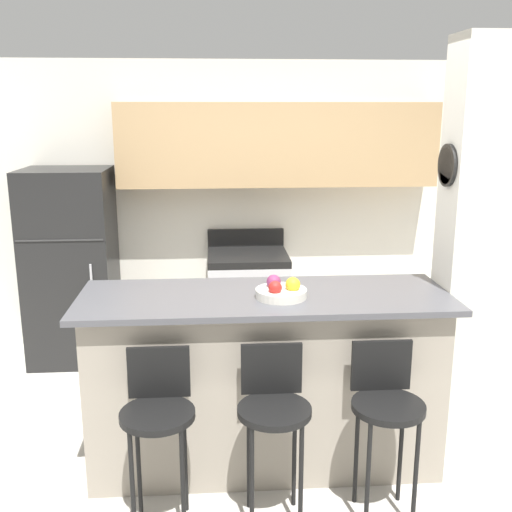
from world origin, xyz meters
TOP-DOWN VIEW (x-y plane):
  - ground_plane at (0.00, 0.00)m, footprint 14.00×14.00m
  - wall_back at (0.11, 2.01)m, footprint 5.60×0.38m
  - pillar_right at (1.26, 0.10)m, footprint 0.38×0.32m
  - counter_bar at (0.00, 0.00)m, footprint 2.17×0.75m
  - refrigerator at (-1.51, 1.71)m, footprint 0.71×0.66m
  - stove_range at (0.00, 1.73)m, footprint 0.69×0.64m
  - bar_stool_left at (-0.59, -0.53)m, footprint 0.38×0.38m
  - bar_stool_mid at (0.00, -0.53)m, footprint 0.38×0.38m
  - bar_stool_right at (0.59, -0.53)m, footprint 0.38×0.38m
  - fruit_bowl at (0.09, -0.06)m, footprint 0.29×0.29m
  - trash_bin at (-0.93, 1.49)m, footprint 0.28×0.28m

SIDE VIEW (x-z plane):
  - ground_plane at x=0.00m, z-range 0.00..0.00m
  - trash_bin at x=-0.93m, z-range 0.00..0.38m
  - stove_range at x=0.00m, z-range -0.07..1.00m
  - counter_bar at x=0.00m, z-range 0.00..1.09m
  - bar_stool_left at x=-0.59m, z-range 0.16..1.10m
  - bar_stool_mid at x=0.00m, z-range 0.16..1.10m
  - bar_stool_right at x=0.59m, z-range 0.16..1.10m
  - refrigerator at x=-1.51m, z-range 0.00..1.66m
  - fruit_bowl at x=0.09m, z-range 1.06..1.18m
  - pillar_right at x=1.26m, z-range 0.00..2.55m
  - wall_back at x=0.11m, z-range 0.24..2.79m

